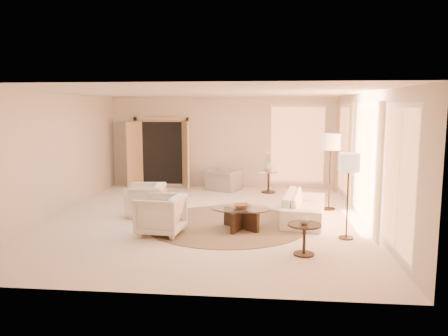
# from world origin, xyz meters

# --- Properties ---
(room) EXTENTS (7.04, 8.04, 2.83)m
(room) POSITION_xyz_m (0.00, 0.00, 1.40)
(room) COLOR #F2DFCD
(room) RESTS_ON ground
(windows_right) EXTENTS (0.10, 6.40, 2.40)m
(windows_right) POSITION_xyz_m (3.45, 0.10, 1.35)
(windows_right) COLOR #FF9E66
(windows_right) RESTS_ON room
(window_back_corner) EXTENTS (1.70, 0.10, 2.40)m
(window_back_corner) POSITION_xyz_m (2.30, 3.95, 1.35)
(window_back_corner) COLOR #FF9E66
(window_back_corner) RESTS_ON room
(curtains_right) EXTENTS (0.06, 5.20, 2.60)m
(curtains_right) POSITION_xyz_m (3.40, 1.00, 1.30)
(curtains_right) COLOR tan
(curtains_right) RESTS_ON room
(french_doors) EXTENTS (1.95, 0.66, 2.16)m
(french_doors) POSITION_xyz_m (-1.90, 3.82, 1.07)
(french_doors) COLOR tan
(french_doors) RESTS_ON room
(area_rug) EXTENTS (3.76, 3.76, 0.01)m
(area_rug) POSITION_xyz_m (0.55, -0.41, 0.01)
(area_rug) COLOR #463524
(area_rug) RESTS_ON room
(sofa) EXTENTS (1.13, 2.21, 0.62)m
(sofa) POSITION_xyz_m (2.21, 0.10, 0.31)
(sofa) COLOR silver
(sofa) RESTS_ON room
(armchair_left) EXTENTS (0.83, 0.87, 0.83)m
(armchair_left) POSITION_xyz_m (-1.37, 0.08, 0.42)
(armchair_left) COLOR silver
(armchair_left) RESTS_ON room
(armchair_right) EXTENTS (0.87, 0.92, 0.86)m
(armchair_right) POSITION_xyz_m (-0.69, -1.27, 0.43)
(armchair_right) COLOR silver
(armchair_right) RESTS_ON room
(accent_chair) EXTENTS (1.12, 0.94, 0.83)m
(accent_chair) POSITION_xyz_m (0.07, 3.40, 0.42)
(accent_chair) COLOR gray
(accent_chair) RESTS_ON room
(coffee_table) EXTENTS (1.51, 1.51, 0.45)m
(coffee_table) POSITION_xyz_m (0.87, -0.77, 0.28)
(coffee_table) COLOR black
(coffee_table) RESTS_ON room
(end_table) EXTENTS (0.57, 0.57, 0.54)m
(end_table) POSITION_xyz_m (2.02, -2.22, 0.37)
(end_table) COLOR black
(end_table) RESTS_ON room
(side_table) EXTENTS (0.55, 0.55, 0.64)m
(side_table) POSITION_xyz_m (1.43, 3.18, 0.39)
(side_table) COLOR #2F241A
(side_table) RESTS_ON room
(floor_lamp_near) EXTENTS (0.45, 0.45, 1.85)m
(floor_lamp_near) POSITION_xyz_m (2.90, 1.18, 1.57)
(floor_lamp_near) COLOR #2F241A
(floor_lamp_near) RESTS_ON room
(floor_lamp_far) EXTENTS (0.40, 0.40, 1.64)m
(floor_lamp_far) POSITION_xyz_m (2.90, -1.21, 1.39)
(floor_lamp_far) COLOR #2F241A
(floor_lamp_far) RESTS_ON room
(bowl) EXTENTS (0.41, 0.41, 0.08)m
(bowl) POSITION_xyz_m (0.87, -0.77, 0.49)
(bowl) COLOR brown
(bowl) RESTS_ON coffee_table
(end_vase) EXTENTS (0.19, 0.19, 0.16)m
(end_vase) POSITION_xyz_m (2.02, -2.22, 0.62)
(end_vase) COLOR silver
(end_vase) RESTS_ON end_table
(side_vase) EXTENTS (0.30, 0.30, 0.27)m
(side_vase) POSITION_xyz_m (1.43, 3.18, 0.77)
(side_vase) COLOR silver
(side_vase) RESTS_ON side_table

